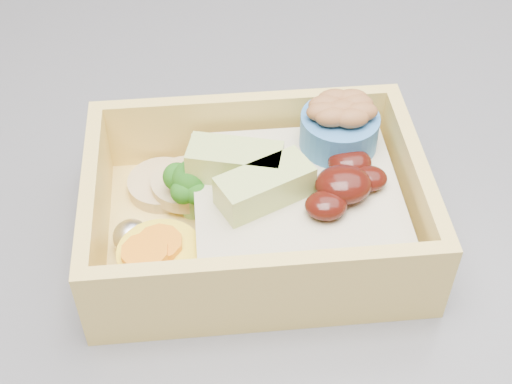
{
  "coord_description": "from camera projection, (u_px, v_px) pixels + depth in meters",
  "views": [
    {
      "loc": [
        0.09,
        -0.43,
        1.27
      ],
      "look_at": [
        0.12,
        -0.12,
        0.96
      ],
      "focal_mm": 50.0,
      "sensor_mm": 36.0,
      "label": 1
    }
  ],
  "objects": [
    {
      "name": "bento_box",
      "position": [
        267.0,
        203.0,
        0.45
      ],
      "size": [
        0.21,
        0.15,
        0.08
      ],
      "rotation": [
        0.0,
        0.0,
        0.02
      ],
      "color": "#ECC761",
      "rests_on": "island"
    }
  ]
}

